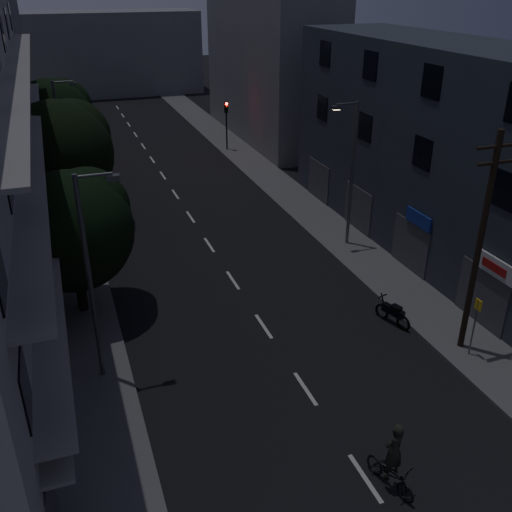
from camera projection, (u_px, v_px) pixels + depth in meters
ground at (189, 214)px, 36.98m from camera, size 160.00×160.00×0.00m
sidewalk_left at (68, 229)px, 34.69m from camera, size 3.00×90.00×0.15m
sidewalk_right at (295, 199)px, 39.21m from camera, size 3.00×90.00×0.15m
lane_markings at (169, 184)px, 42.26m from camera, size 0.15×60.50×0.01m
building_right at (465, 160)px, 28.88m from camera, size 6.19×28.00×11.00m
building_far_right at (269, 66)px, 52.10m from camera, size 6.00×20.00×13.00m
building_far_end at (104, 54)px, 72.80m from camera, size 24.00×8.00×10.00m
tree_near at (73, 226)px, 24.45m from camera, size 5.31×5.31×6.55m
tree_mid at (60, 150)px, 32.73m from camera, size 6.20×6.20×7.63m
tree_far at (53, 117)px, 41.33m from camera, size 5.90×5.90×7.30m
traffic_signal_far_right at (226, 116)px, 49.03m from camera, size 0.28×0.37×4.10m
traffic_signal_far_left at (68, 127)px, 45.42m from camera, size 0.28×0.37×4.10m
street_lamp_left_near at (92, 271)px, 19.99m from camera, size 1.51×0.25×8.00m
street_lamp_right at (350, 168)px, 30.71m from camera, size 1.51×0.25×8.00m
street_lamp_left_far at (63, 138)px, 36.45m from camera, size 1.51×0.25×8.00m
utility_pole at (480, 242)px, 21.52m from camera, size 1.80×0.24×9.00m
bus_stop_sign at (476, 317)px, 22.31m from camera, size 0.06×0.35×2.52m
motorcycle at (393, 314)px, 25.16m from camera, size 0.82×1.91×1.26m
cyclist at (391, 466)px, 16.91m from camera, size 1.12×2.02×2.43m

